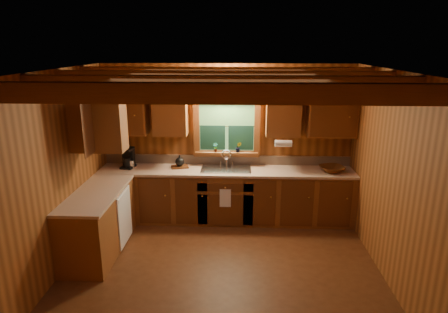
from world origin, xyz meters
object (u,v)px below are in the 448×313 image
Objects in this scene: sink at (226,172)px; cutting_board at (180,167)px; wicker_basket at (332,169)px; coffee_maker at (128,157)px.

sink is 3.00× the size of cutting_board.
cutting_board is (-0.78, 0.06, 0.06)m from sink.
sink reaches higher than wicker_basket.
coffee_maker is 0.89× the size of wicker_basket.
wicker_basket is (1.72, -0.07, 0.09)m from sink.
sink is at bearing 9.56° from coffee_maker.
wicker_basket is at bearing -19.27° from cutting_board.
cutting_board is 2.51m from wicker_basket.
coffee_maker reaches higher than sink.
cutting_board is at bearing 175.36° from sink.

